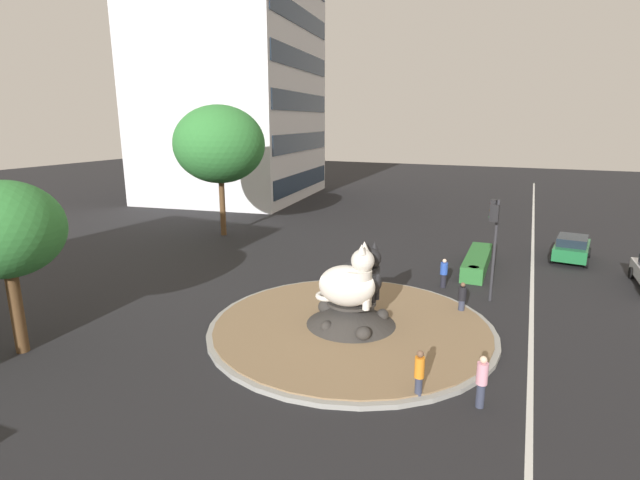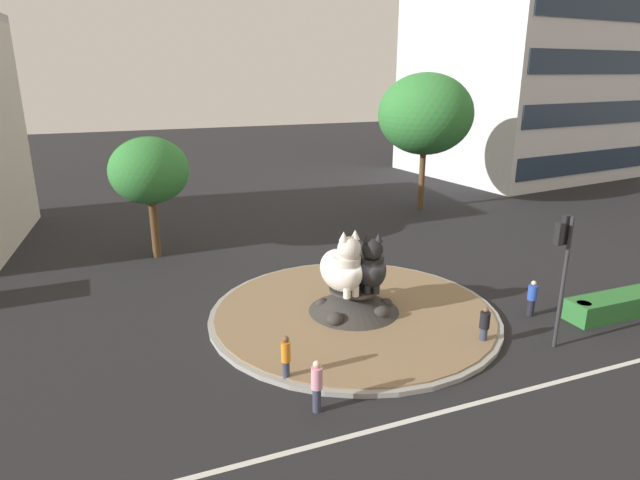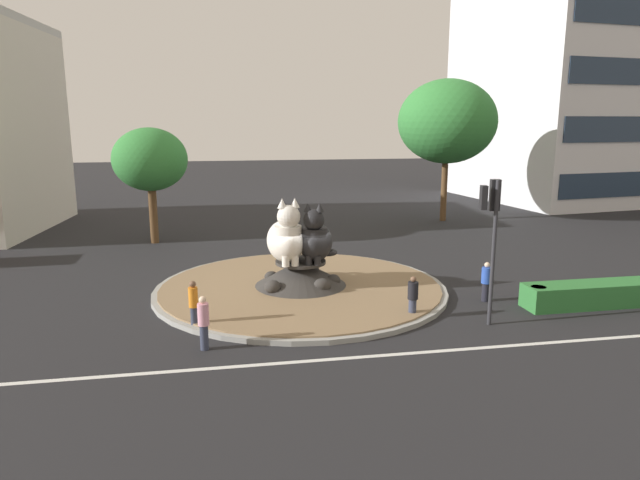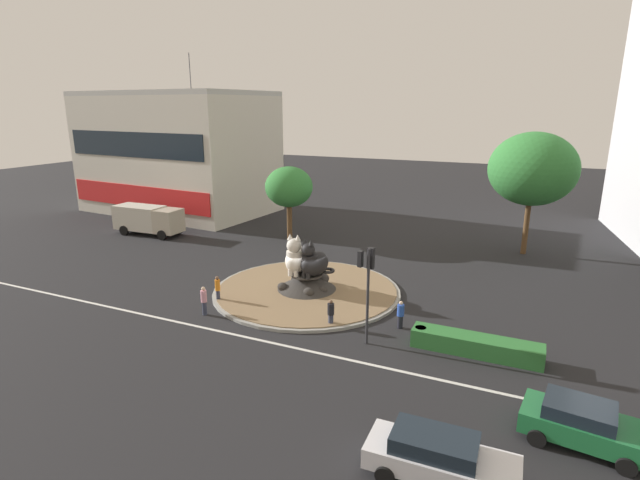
% 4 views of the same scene
% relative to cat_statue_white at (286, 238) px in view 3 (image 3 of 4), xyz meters
% --- Properties ---
extents(ground_plane, '(160.00, 160.00, 0.00)m').
position_rel_cat_statue_white_xyz_m(ground_plane, '(0.59, 0.14, -2.26)').
color(ground_plane, black).
extents(lane_centreline, '(112.00, 0.20, 0.01)m').
position_rel_cat_statue_white_xyz_m(lane_centreline, '(0.59, -6.88, -2.26)').
color(lane_centreline, silver).
rests_on(lane_centreline, ground).
extents(roundabout_island, '(11.98, 11.98, 1.28)m').
position_rel_cat_statue_white_xyz_m(roundabout_island, '(0.60, 0.14, -1.93)').
color(roundabout_island, gray).
rests_on(roundabout_island, ground).
extents(cat_statue_white, '(1.75, 2.82, 2.67)m').
position_rel_cat_statue_white_xyz_m(cat_statue_white, '(0.00, 0.00, 0.00)').
color(cat_statue_white, silver).
rests_on(cat_statue_white, roundabout_island).
extents(cat_statue_black, '(2.19, 2.56, 2.46)m').
position_rel_cat_statue_white_xyz_m(cat_statue_black, '(1.18, -0.09, -0.08)').
color(cat_statue_black, black).
rests_on(cat_statue_black, roundabout_island).
extents(traffic_light_mast, '(0.77, 0.48, 4.99)m').
position_rel_cat_statue_white_xyz_m(traffic_light_mast, '(6.33, -4.89, 1.40)').
color(traffic_light_mast, '#2D2D33').
rests_on(traffic_light_mast, ground).
extents(office_tower, '(20.52, 18.16, 29.31)m').
position_rel_cat_statue_white_xyz_m(office_tower, '(29.97, 24.72, 12.40)').
color(office_tower, silver).
rests_on(office_tower, ground).
extents(clipped_hedge_strip, '(6.12, 1.20, 0.90)m').
position_rel_cat_statue_white_xyz_m(clipped_hedge_strip, '(11.55, -3.83, -1.81)').
color(clipped_hedge_strip, '#2D7033').
rests_on(clipped_hedge_strip, ground).
extents(broadleaf_tree_behind_island, '(4.16, 4.16, 6.55)m').
position_rel_cat_statue_white_xyz_m(broadleaf_tree_behind_island, '(-6.31, 10.97, 2.49)').
color(broadleaf_tree_behind_island, brown).
rests_on(broadleaf_tree_behind_island, ground).
extents(second_tree_near_tower, '(6.70, 6.70, 9.71)m').
position_rel_cat_statue_white_xyz_m(second_tree_near_tower, '(12.96, 15.00, 4.59)').
color(second_tree_near_tower, brown).
rests_on(second_tree_near_tower, ground).
extents(pedestrian_orange_shirt, '(0.31, 0.31, 1.69)m').
position_rel_cat_statue_white_xyz_m(pedestrian_orange_shirt, '(-3.59, -3.62, -1.35)').
color(pedestrian_orange_shirt, '#33384C').
rests_on(pedestrian_orange_shirt, ground).
extents(pedestrian_pink_shirt, '(0.35, 0.35, 1.71)m').
position_rel_cat_statue_white_xyz_m(pedestrian_pink_shirt, '(-3.23, -5.45, -1.35)').
color(pedestrian_pink_shirt, '#33384C').
rests_on(pedestrian_pink_shirt, ground).
extents(pedestrian_black_shirt, '(0.37, 0.37, 1.55)m').
position_rel_cat_statue_white_xyz_m(pedestrian_black_shirt, '(4.00, -3.93, -1.45)').
color(pedestrian_black_shirt, '#33384C').
rests_on(pedestrian_black_shirt, ground).
extents(pedestrian_blue_shirt, '(0.38, 0.38, 1.56)m').
position_rel_cat_statue_white_xyz_m(pedestrian_blue_shirt, '(7.47, -2.55, -1.45)').
color(pedestrian_blue_shirt, black).
rests_on(pedestrian_blue_shirt, ground).
extents(litter_bin, '(0.56, 0.56, 0.90)m').
position_rel_cat_statue_white_xyz_m(litter_bin, '(8.87, -3.90, -1.81)').
color(litter_bin, '#2D4233').
rests_on(litter_bin, ground).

